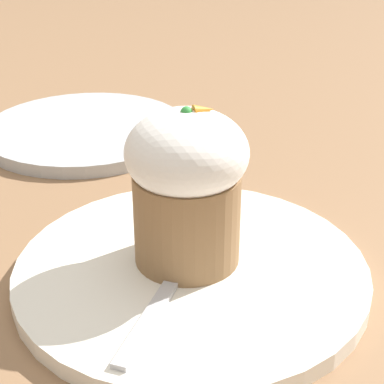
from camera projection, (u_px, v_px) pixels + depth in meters
The scene contains 5 objects.
ground_plane at pixel (191, 279), 0.47m from camera, with size 4.00×4.00×0.00m, color #846042.
dessert_plate at pixel (191, 272), 0.46m from camera, with size 0.25×0.25×0.01m.
carrot_cake at pixel (192, 183), 0.44m from camera, with size 0.08×0.08×0.12m.
spoon at pixel (172, 280), 0.44m from camera, with size 0.09×0.11×0.01m.
side_plate at pixel (86, 130), 0.71m from camera, with size 0.22×0.22×0.01m.
Camera 1 is at (-0.13, -0.36, 0.27)m, focal length 60.00 mm.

